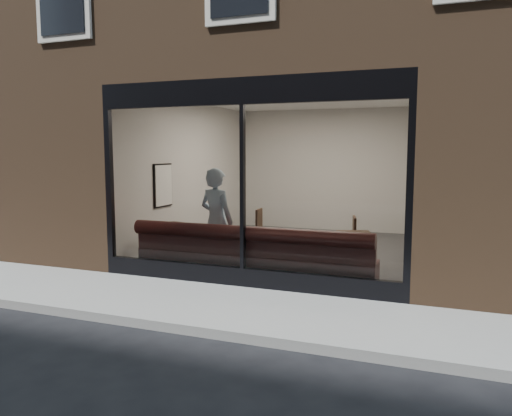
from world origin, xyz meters
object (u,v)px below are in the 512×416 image
at_px(banquette, 252,267).
at_px(cafe_chair_left, 250,243).
at_px(cafe_table_right, 355,234).
at_px(cafe_chair_right, 343,256).
at_px(cafe_table_left, 174,225).
at_px(person, 216,221).

relative_size(banquette, cafe_chair_left, 10.07).
xyz_separation_m(cafe_table_right, cafe_chair_right, (-0.29, 0.53, -0.50)).
bearing_deg(cafe_chair_left, cafe_table_left, 47.67).
height_order(cafe_table_right, cafe_chair_left, cafe_table_right).
distance_m(person, cafe_table_right, 2.34).
bearing_deg(person, cafe_table_right, -151.19).
distance_m(cafe_table_right, cafe_chair_right, 0.79).
relative_size(cafe_table_left, cafe_chair_left, 1.54).
distance_m(banquette, person, 1.05).
relative_size(person, cafe_chair_right, 3.90).
height_order(person, cafe_chair_left, person).
bearing_deg(cafe_chair_right, cafe_chair_left, -27.98).
bearing_deg(banquette, cafe_chair_left, 112.66).
bearing_deg(cafe_chair_left, cafe_table_right, 150.31).
height_order(cafe_table_left, cafe_chair_left, cafe_table_left).
height_order(cafe_table_left, cafe_chair_right, cafe_table_left).
distance_m(banquette, cafe_table_right, 1.79).
relative_size(cafe_table_left, cafe_chair_right, 1.31).
relative_size(banquette, person, 2.20).
bearing_deg(cafe_chair_left, banquette, 107.63).
xyz_separation_m(person, cafe_chair_left, (-0.02, 1.61, -0.67)).
bearing_deg(banquette, cafe_table_right, 28.05).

